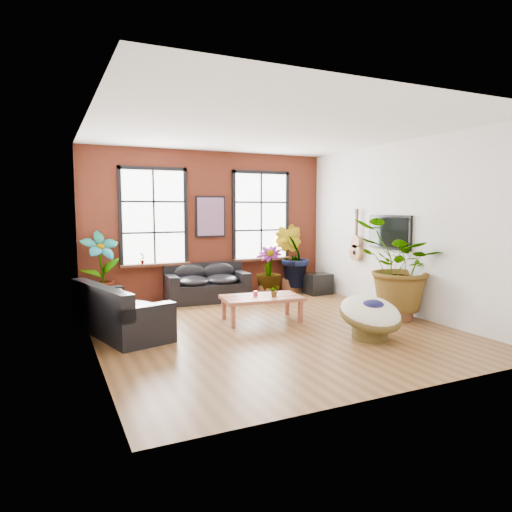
# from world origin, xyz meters

# --- Properties ---
(room) EXTENTS (6.04, 6.54, 3.54)m
(room) POSITION_xyz_m (0.00, 0.15, 1.75)
(room) COLOR brown
(room) RESTS_ON ground
(sofa_back) EXTENTS (1.94, 1.03, 0.87)m
(sofa_back) POSITION_xyz_m (-0.25, 2.84, 0.39)
(sofa_back) COLOR black
(sofa_back) RESTS_ON ground
(sofa_left) EXTENTS (1.46, 2.36, 0.87)m
(sofa_left) POSITION_xyz_m (-2.54, 0.77, 0.39)
(sofa_left) COLOR black
(sofa_left) RESTS_ON ground
(coffee_table) EXTENTS (1.58, 1.02, 0.57)m
(coffee_table) POSITION_xyz_m (0.09, 0.54, 0.42)
(coffee_table) COLOR brown
(coffee_table) RESTS_ON ground
(papasan_chair) EXTENTS (1.09, 1.11, 0.77)m
(papasan_chair) POSITION_xyz_m (1.21, -1.29, 0.40)
(papasan_chair) COLOR brown
(papasan_chair) RESTS_ON ground
(poster) EXTENTS (0.74, 0.06, 0.98)m
(poster) POSITION_xyz_m (0.00, 3.18, 1.95)
(poster) COLOR black
(poster) RESTS_ON room
(tv_wall_unit) EXTENTS (0.13, 1.86, 1.20)m
(tv_wall_unit) POSITION_xyz_m (2.93, 0.60, 1.54)
(tv_wall_unit) COLOR black
(tv_wall_unit) RESTS_ON room
(media_box) EXTENTS (0.64, 0.54, 0.52)m
(media_box) POSITION_xyz_m (2.57, 2.44, 0.26)
(media_box) COLOR black
(media_box) RESTS_ON ground
(pot_back_left) EXTENTS (0.58, 0.58, 0.35)m
(pot_back_left) POSITION_xyz_m (-2.53, 2.88, 0.17)
(pot_back_left) COLOR brown
(pot_back_left) RESTS_ON ground
(pot_back_right) EXTENTS (0.60, 0.60, 0.35)m
(pot_back_right) POSITION_xyz_m (2.08, 2.93, 0.18)
(pot_back_right) COLOR brown
(pot_back_right) RESTS_ON ground
(pot_right_wall) EXTENTS (0.63, 0.63, 0.42)m
(pot_right_wall) POSITION_xyz_m (2.52, -0.49, 0.21)
(pot_right_wall) COLOR brown
(pot_right_wall) RESTS_ON ground
(pot_mid) EXTENTS (0.50, 0.50, 0.36)m
(pot_mid) POSITION_xyz_m (1.13, 2.35, 0.18)
(pot_mid) COLOR brown
(pot_mid) RESTS_ON ground
(floor_plant_back_left) EXTENTS (0.91, 0.71, 1.54)m
(floor_plant_back_left) POSITION_xyz_m (-2.56, 2.91, 0.92)
(floor_plant_back_left) COLOR #15511E
(floor_plant_back_left) RESTS_ON ground
(floor_plant_back_right) EXTENTS (1.12, 1.13, 1.60)m
(floor_plant_back_right) POSITION_xyz_m (2.08, 2.92, 0.95)
(floor_plant_back_right) COLOR #15511E
(floor_plant_back_right) RESTS_ON ground
(floor_plant_right_wall) EXTENTS (1.83, 1.65, 1.80)m
(floor_plant_right_wall) POSITION_xyz_m (2.52, -0.48, 1.06)
(floor_plant_right_wall) COLOR #15511E
(floor_plant_right_wall) RESTS_ON ground
(floor_plant_mid) EXTENTS (0.89, 0.89, 1.12)m
(floor_plant_mid) POSITION_xyz_m (1.14, 2.34, 0.70)
(floor_plant_mid) COLOR #15511E
(floor_plant_mid) RESTS_ON ground
(table_plant) EXTENTS (0.20, 0.18, 0.22)m
(table_plant) POSITION_xyz_m (0.30, 0.41, 0.59)
(table_plant) COLOR #15511E
(table_plant) RESTS_ON coffee_table
(sill_plant_left) EXTENTS (0.17, 0.17, 0.27)m
(sill_plant_left) POSITION_xyz_m (-1.65, 3.13, 1.04)
(sill_plant_left) COLOR #15511E
(sill_plant_left) RESTS_ON room
(sill_plant_right) EXTENTS (0.19, 0.19, 0.27)m
(sill_plant_right) POSITION_xyz_m (1.70, 3.13, 1.04)
(sill_plant_right) COLOR #15511E
(sill_plant_right) RESTS_ON room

